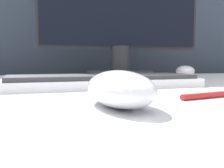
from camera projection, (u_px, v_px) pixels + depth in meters
name	position (u px, v px, depth m)	size (l,w,h in m)	color
partition_panel	(89.00, 76.00, 1.17)	(5.00, 0.03, 1.49)	#333D4C
computer_mouse_near	(119.00, 89.00, 0.28)	(0.08, 0.13, 0.04)	white
keyboard	(102.00, 81.00, 0.50)	(0.38, 0.17, 0.02)	white
computer_mouse_far	(185.00, 71.00, 0.87)	(0.11, 0.14, 0.04)	white
pen	(219.00, 94.00, 0.36)	(0.13, 0.05, 0.01)	red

